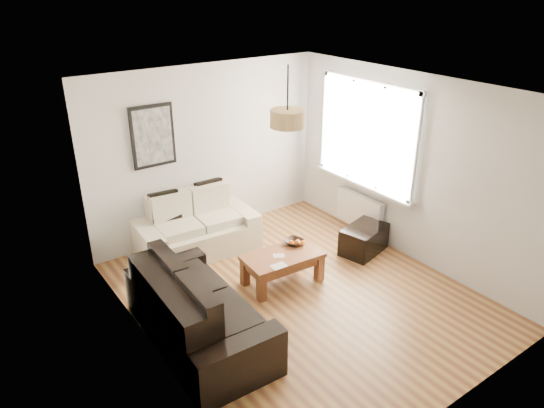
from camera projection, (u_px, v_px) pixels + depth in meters
floor at (299, 295)px, 6.42m from camera, size 4.50×4.50×0.00m
ceiling at (305, 90)px, 5.34m from camera, size 3.80×4.50×0.00m
wall_back at (208, 152)px, 7.54m from camera, size 3.80×0.04×2.60m
wall_front at (470, 291)px, 4.22m from camera, size 3.80×0.04×2.60m
wall_left at (149, 249)px, 4.87m from camera, size 0.04×4.50×2.60m
wall_right at (410, 169)px, 6.89m from camera, size 0.04×4.50×2.60m
window_bay at (367, 134)px, 7.34m from camera, size 0.14×1.90×1.60m
radiator at (359, 211)px, 7.82m from camera, size 0.10×0.90×0.52m
poster at (153, 136)px, 6.90m from camera, size 0.62×0.04×0.87m
pendant_shade at (287, 118)px, 5.72m from camera, size 0.40×0.40×0.20m
loveseat_cream at (196, 224)px, 7.29m from camera, size 1.75×1.03×0.84m
sofa_leather at (199, 307)px, 5.47m from camera, size 1.04×2.03×0.86m
coffee_table at (282, 268)px, 6.60m from camera, size 1.05×0.62×0.42m
ottoman at (364, 239)px, 7.34m from camera, size 0.79×0.61×0.40m
cushion_left at (165, 206)px, 7.12m from camera, size 0.43×0.18×0.41m
cushion_right at (210, 194)px, 7.51m from camera, size 0.42×0.14×0.42m
fruit_bowl at (294, 242)px, 6.77m from camera, size 0.29×0.29×0.06m
orange_a at (298, 243)px, 6.72m from camera, size 0.11×0.11×0.09m
orange_b at (303, 243)px, 6.73m from camera, size 0.07×0.07×0.06m
orange_c at (291, 243)px, 6.72m from camera, size 0.09×0.09×0.07m
papers at (279, 266)px, 6.26m from camera, size 0.20×0.14×0.01m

